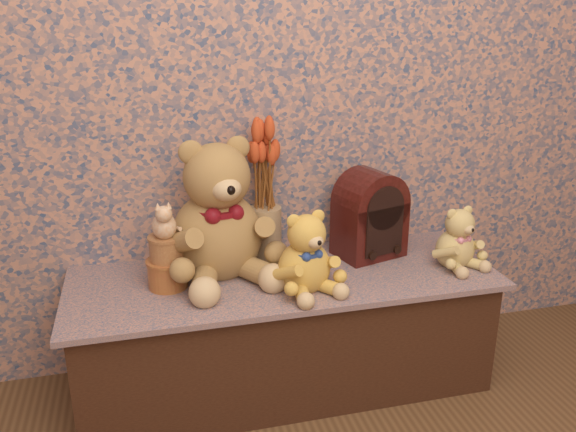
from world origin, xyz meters
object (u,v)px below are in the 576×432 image
(teddy_medium, at_px, (304,248))
(biscuit_tin_lower, at_px, (168,274))
(cat_figurine, at_px, (164,218))
(teddy_small, at_px, (456,234))
(cathedral_radio, at_px, (370,213))
(ceramic_vase, at_px, (266,233))
(teddy_large, at_px, (216,202))

(teddy_medium, height_order, biscuit_tin_lower, teddy_medium)
(biscuit_tin_lower, height_order, cat_figurine, cat_figurine)
(cat_figurine, bearing_deg, teddy_small, -4.97)
(cathedral_radio, bearing_deg, cat_figurine, 171.26)
(teddy_small, xyz_separation_m, ceramic_vase, (-0.65, 0.24, -0.02))
(ceramic_vase, bearing_deg, biscuit_tin_lower, -156.18)
(teddy_large, distance_m, teddy_medium, 0.35)
(teddy_medium, xyz_separation_m, teddy_small, (0.59, 0.05, -0.03))
(teddy_large, xyz_separation_m, cat_figurine, (-0.18, -0.08, -0.02))
(teddy_medium, distance_m, biscuit_tin_lower, 0.47)
(teddy_large, bearing_deg, teddy_small, -21.20)
(cathedral_radio, relative_size, ceramic_vase, 1.69)
(teddy_medium, bearing_deg, cat_figurine, 148.80)
(teddy_large, relative_size, cat_figurine, 3.98)
(teddy_large, bearing_deg, ceramic_vase, 13.81)
(teddy_large, xyz_separation_m, teddy_medium, (0.26, -0.20, -0.12))
(teddy_large, relative_size, ceramic_vase, 2.66)
(teddy_small, height_order, ceramic_vase, teddy_small)
(teddy_small, height_order, cat_figurine, cat_figurine)
(teddy_large, xyz_separation_m, cathedral_radio, (0.58, 0.02, -0.10))
(cathedral_radio, height_order, biscuit_tin_lower, cathedral_radio)
(teddy_medium, height_order, cathedral_radio, cathedral_radio)
(ceramic_vase, relative_size, cat_figurine, 1.50)
(teddy_large, distance_m, teddy_small, 0.87)
(teddy_small, distance_m, cat_figurine, 1.04)
(cat_figurine, bearing_deg, ceramic_vase, 23.06)
(teddy_medium, xyz_separation_m, cat_figurine, (-0.44, 0.13, 0.10))
(teddy_small, xyz_separation_m, biscuit_tin_lower, (-1.03, 0.08, -0.07))
(teddy_large, height_order, teddy_small, teddy_large)
(cathedral_radio, xyz_separation_m, biscuit_tin_lower, (-0.76, -0.09, -0.12))
(cathedral_radio, height_order, ceramic_vase, cathedral_radio)
(teddy_large, relative_size, cathedral_radio, 1.58)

